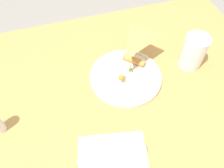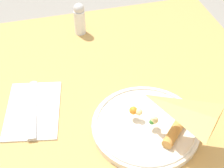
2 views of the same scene
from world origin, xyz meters
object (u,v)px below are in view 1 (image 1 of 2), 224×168
object	(u,v)px
napkin_folded	(113,155)
butter_knife	(116,154)
dining_table	(127,101)
milk_glass	(193,53)
plate_pizza	(125,76)

from	to	relation	value
napkin_folded	butter_knife	distance (m)	0.01
dining_table	milk_glass	world-z (taller)	milk_glass
dining_table	butter_knife	world-z (taller)	butter_knife
dining_table	plate_pizza	bearing A→B (deg)	-88.20
butter_knife	dining_table	bearing A→B (deg)	-112.08
napkin_folded	butter_knife	size ratio (longest dim) A/B	1.07
plate_pizza	butter_knife	bearing A→B (deg)	65.54
dining_table	napkin_folded	world-z (taller)	napkin_folded
butter_knife	plate_pizza	bearing A→B (deg)	-108.24
milk_glass	dining_table	bearing A→B (deg)	7.29
plate_pizza	milk_glass	world-z (taller)	milk_glass
dining_table	milk_glass	distance (m)	0.30
plate_pizza	napkin_folded	xyz separation A→B (m)	(0.12, 0.25, -0.01)
milk_glass	butter_knife	distance (m)	0.44
plate_pizza	butter_knife	distance (m)	0.28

